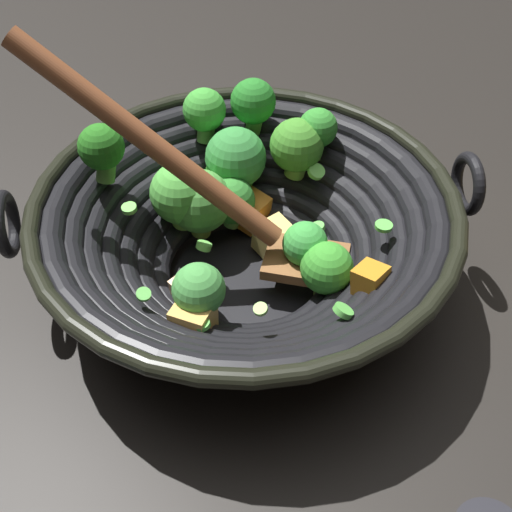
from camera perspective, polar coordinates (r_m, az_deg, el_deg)
ground_plane at (r=0.58m, az=-0.86°, el=-2.42°), size 4.00×4.00×0.00m
wok at (r=0.54m, az=-1.09°, el=2.72°), size 0.36×0.35×0.23m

